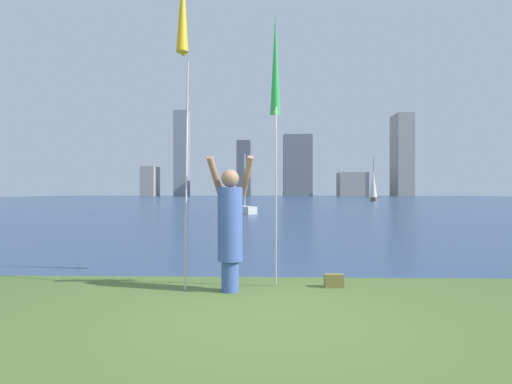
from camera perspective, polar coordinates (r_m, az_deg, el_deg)
ground at (r=55.61m, az=1.63°, el=-1.34°), size 120.00×138.00×0.12m
person at (r=5.87m, az=-3.46°, el=-4.35°), size 0.68×0.50×1.86m
kite_flag_left at (r=6.29m, az=-9.71°, el=22.16°), size 0.16×0.50×4.49m
kite_flag_right at (r=6.76m, az=2.60°, el=16.01°), size 0.16×1.00×4.04m
bag at (r=6.32m, az=10.34°, el=-11.54°), size 0.27×0.13×0.19m
sailboat_0 at (r=26.09m, az=-1.51°, el=-2.30°), size 1.57×2.18×3.64m
sailboat_3 at (r=60.59m, az=15.37°, el=0.70°), size 1.29×2.08×5.93m
skyline_tower_0 at (r=120.39m, az=-13.92°, el=1.39°), size 3.71×6.76×8.02m
skyline_tower_1 at (r=118.13m, az=-9.87°, el=5.07°), size 3.82×3.84×23.07m
skyline_tower_2 at (r=112.48m, az=-1.59°, el=3.10°), size 3.56×7.00×14.38m
skyline_tower_3 at (r=117.32m, az=5.54°, el=3.51°), size 7.66×6.63×16.54m
skyline_tower_4 at (r=116.88m, az=12.72°, el=1.00°), size 7.53×6.15×6.26m
skyline_tower_5 at (r=119.33m, az=18.87°, el=4.63°), size 4.24×7.91×21.47m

